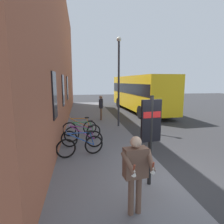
# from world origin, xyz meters

# --- Properties ---
(ground) EXTENTS (60.00, 60.00, 0.00)m
(ground) POSITION_xyz_m (6.00, -1.00, 0.00)
(ground) COLOR #2D2D30
(sidewalk_pavement) EXTENTS (24.00, 3.50, 0.12)m
(sidewalk_pavement) POSITION_xyz_m (8.00, 1.75, 0.06)
(sidewalk_pavement) COLOR slate
(sidewalk_pavement) RESTS_ON ground
(station_facade) EXTENTS (22.00, 0.65, 9.30)m
(station_facade) POSITION_xyz_m (8.99, 3.80, 4.64)
(station_facade) COLOR #9E563D
(station_facade) RESTS_ON ground
(bicycle_leaning_wall) EXTENTS (0.58, 1.74, 0.97)m
(bicycle_leaning_wall) POSITION_xyz_m (2.11, 2.65, 0.51)
(bicycle_leaning_wall) COLOR black
(bicycle_leaning_wall) RESTS_ON sidewalk_pavement
(bicycle_by_door) EXTENTS (0.50, 1.75, 0.97)m
(bicycle_by_door) POSITION_xyz_m (3.04, 2.59, 0.51)
(bicycle_by_door) COLOR black
(bicycle_by_door) RESTS_ON sidewalk_pavement
(bicycle_beside_lamp) EXTENTS (0.65, 1.71, 0.97)m
(bicycle_beside_lamp) POSITION_xyz_m (3.94, 2.52, 0.51)
(bicycle_beside_lamp) COLOR black
(bicycle_beside_lamp) RESTS_ON sidewalk_pavement
(bicycle_far_end) EXTENTS (0.49, 1.76, 0.97)m
(bicycle_far_end) POSITION_xyz_m (4.87, 2.66, 0.51)
(bicycle_far_end) COLOR black
(bicycle_far_end) RESTS_ON sidewalk_pavement
(transit_info_sign) EXTENTS (0.16, 0.56, 2.40)m
(transit_info_sign) POSITION_xyz_m (-0.17, 0.83, 1.72)
(transit_info_sign) COLOR black
(transit_info_sign) RESTS_ON sidewalk_pavement
(city_bus) EXTENTS (10.62, 3.10, 3.35)m
(city_bus) POSITION_xyz_m (12.54, -3.00, 1.92)
(city_bus) COLOR yellow
(city_bus) RESTS_ON ground
(pedestrian_near_bus) EXTENTS (0.65, 0.35, 1.74)m
(pedestrian_near_bus) POSITION_xyz_m (8.60, 1.15, 1.18)
(pedestrian_near_bus) COLOR brown
(pedestrian_near_bus) RESTS_ON sidewalk_pavement
(tourist_with_hotdogs) EXTENTS (0.61, 0.64, 1.68)m
(tourist_with_hotdogs) POSITION_xyz_m (-1.24, 1.55, 1.16)
(tourist_with_hotdogs) COLOR brown
(tourist_with_hotdogs) RESTS_ON sidewalk_pavement
(street_lamp) EXTENTS (0.28, 0.28, 5.30)m
(street_lamp) POSITION_xyz_m (6.50, 0.30, 3.25)
(street_lamp) COLOR #333338
(street_lamp) RESTS_ON sidewalk_pavement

